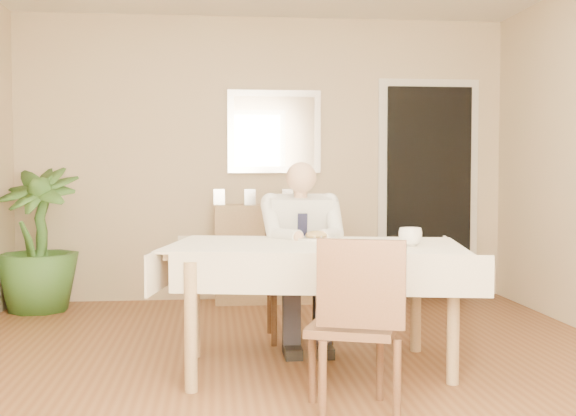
{
  "coord_description": "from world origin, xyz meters",
  "views": [
    {
      "loc": [
        -0.46,
        -4.17,
        1.18
      ],
      "look_at": [
        0.0,
        0.35,
        0.95
      ],
      "focal_mm": 45.0,
      "sensor_mm": 36.0,
      "label": 1
    }
  ],
  "objects": [
    {
      "name": "photo_frame_center",
      "position": [
        -0.14,
        2.33,
        0.95
      ],
      "size": [
        0.1,
        0.02,
        0.14
      ],
      "primitive_type": "cube",
      "color": "silver",
      "rests_on": "sideboard"
    },
    {
      "name": "coffee_mug",
      "position": [
        0.65,
        -0.15,
        0.81
      ],
      "size": [
        0.17,
        0.17,
        0.11
      ],
      "primitive_type": "imported",
      "rotation": [
        0.0,
        0.0,
        0.31
      ],
      "color": "white",
      "rests_on": "dining_table"
    },
    {
      "name": "potted_palm",
      "position": [
        -1.95,
        2.07,
        0.61
      ],
      "size": [
        0.83,
        0.83,
        1.22
      ],
      "primitive_type": "imported",
      "rotation": [
        0.0,
        0.0,
        -0.26
      ],
      "color": "#2F551F",
      "rests_on": "ground"
    },
    {
      "name": "window",
      "position": [
        0.0,
        -2.47,
        1.45
      ],
      "size": [
        1.34,
        0.04,
        1.44
      ],
      "color": "white",
      "rests_on": "room"
    },
    {
      "name": "fork",
      "position": [
        0.13,
        0.22,
        0.78
      ],
      "size": [
        0.01,
        0.13,
        0.01
      ],
      "primitive_type": "cylinder",
      "rotation": [
        1.57,
        0.0,
        0.0
      ],
      "color": "silver",
      "rests_on": "dining_table"
    },
    {
      "name": "mirror",
      "position": [
        0.09,
        2.47,
        1.55
      ],
      "size": [
        0.86,
        0.04,
        0.76
      ],
      "color": "silver",
      "rests_on": "room"
    },
    {
      "name": "photo_frame_left",
      "position": [
        -0.42,
        2.38,
        0.95
      ],
      "size": [
        0.1,
        0.02,
        0.14
      ],
      "primitive_type": "cube",
      "color": "silver",
      "rests_on": "sideboard"
    },
    {
      "name": "sideboard",
      "position": [
        0.09,
        2.32,
        0.44
      ],
      "size": [
        1.1,
        0.38,
        0.88
      ],
      "primitive_type": "cube",
      "rotation": [
        0.0,
        0.0,
        0.0
      ],
      "color": "#A0805A",
      "rests_on": "ground"
    },
    {
      "name": "chair_far",
      "position": [
        0.13,
        0.92,
        0.54
      ],
      "size": [
        0.48,
        0.48,
        0.96
      ],
      "rotation": [
        0.0,
        0.0,
        0.06
      ],
      "color": "#43281B",
      "rests_on": "ground"
    },
    {
      "name": "seated_man",
      "position": [
        0.13,
        0.63,
        0.69
      ],
      "size": [
        0.48,
        0.72,
        1.24
      ],
      "color": "silver",
      "rests_on": "ground"
    },
    {
      "name": "chair_near",
      "position": [
        0.21,
        -0.83,
        0.49
      ],
      "size": [
        0.52,
        0.54,
        0.87
      ],
      "rotation": [
        0.0,
        0.0,
        -0.35
      ],
      "color": "#43281B",
      "rests_on": "ground"
    },
    {
      "name": "doorway",
      "position": [
        1.55,
        2.46,
        1.0
      ],
      "size": [
        0.96,
        0.07,
        2.1
      ],
      "color": "white",
      "rests_on": "ground"
    },
    {
      "name": "knife",
      "position": [
        0.21,
        0.22,
        0.78
      ],
      "size": [
        0.01,
        0.13,
        0.01
      ],
      "primitive_type": "cylinder",
      "rotation": [
        1.57,
        0.0,
        0.0
      ],
      "color": "silver",
      "rests_on": "dining_table"
    },
    {
      "name": "dining_table",
      "position": [
        0.13,
        0.03,
        0.67
      ],
      "size": [
        1.9,
        1.33,
        0.75
      ],
      "rotation": [
        0.0,
        0.0,
        -0.19
      ],
      "color": "#A0805A",
      "rests_on": "ground"
    },
    {
      "name": "food",
      "position": [
        0.17,
        0.28,
        0.78
      ],
      "size": [
        0.14,
        0.14,
        0.06
      ],
      "primitive_type": "ellipsoid",
      "color": "olive",
      "rests_on": "dining_table"
    },
    {
      "name": "room",
      "position": [
        0.0,
        0.0,
        1.3
      ],
      "size": [
        5.0,
        5.02,
        2.6
      ],
      "color": "brown",
      "rests_on": "ground"
    },
    {
      "name": "plate",
      "position": [
        0.17,
        0.28,
        0.76
      ],
      "size": [
        0.26,
        0.26,
        0.02
      ],
      "primitive_type": "cylinder",
      "color": "white",
      "rests_on": "dining_table"
    },
    {
      "name": "photo_frame_right",
      "position": [
        0.2,
        2.35,
        0.95
      ],
      "size": [
        0.1,
        0.02,
        0.14
      ],
      "primitive_type": "cube",
      "color": "silver",
      "rests_on": "sideboard"
    }
  ]
}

